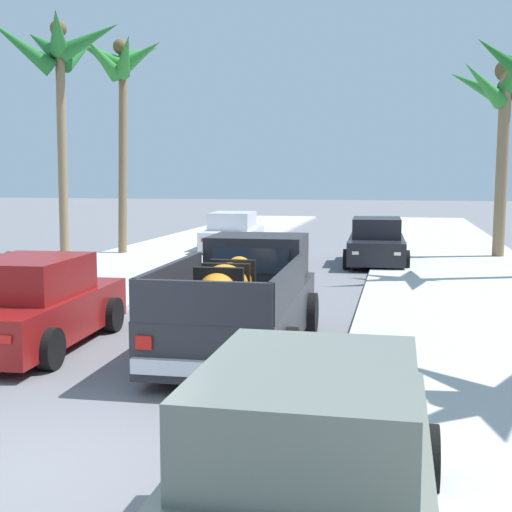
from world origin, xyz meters
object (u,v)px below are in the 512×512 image
car_left_near (233,234)px  car_right_mid (33,306)px  pickup_truck (242,302)px  palm_tree_right_mid (118,70)px  car_right_near (376,243)px  car_left_mid (310,470)px  palm_tree_left_back (58,58)px  palm_tree_left_fore (501,102)px

car_left_near → car_right_mid: 15.01m
pickup_truck → palm_tree_right_mid: size_ratio=0.67×
car_right_near → car_right_mid: size_ratio=0.99×
pickup_truck → car_right_mid: (-3.51, -0.54, -0.10)m
car_left_mid → palm_tree_right_mid: (-9.35, 18.84, 5.95)m
car_left_near → palm_tree_left_back: (-4.03, -5.71, 5.74)m
pickup_truck → palm_tree_right_mid: 15.86m
car_right_near → car_left_mid: bearing=-89.7°
car_right_mid → palm_tree_left_back: 11.72m
car_left_mid → car_right_mid: bearing=134.1°
car_right_mid → palm_tree_left_back: (-4.20, 9.31, 5.74)m
car_left_near → palm_tree_left_back: palm_tree_left_back is taller
car_left_near → palm_tree_right_mid: 7.26m
car_left_near → car_left_mid: same height
car_right_near → palm_tree_right_mid: bearing=174.4°
car_right_mid → palm_tree_left_back: bearing=114.3°
car_left_mid → palm_tree_left_back: size_ratio=0.55×
palm_tree_left_fore → palm_tree_left_back: size_ratio=0.88×
car_right_near → palm_tree_left_fore: bearing=29.1°
car_left_mid → car_right_near: bearing=90.3°
pickup_truck → car_right_near: (1.80, 11.80, -0.10)m
car_right_near → palm_tree_left_back: size_ratio=0.56×
car_right_near → palm_tree_left_back: 11.52m
car_right_mid → pickup_truck: bearing=8.7°
pickup_truck → car_right_mid: size_ratio=1.21×
pickup_truck → car_left_mid: 6.41m
palm_tree_left_back → palm_tree_left_fore: bearing=21.3°
car_right_near → palm_tree_right_mid: (-9.25, 0.91, 5.95)m
pickup_truck → car_right_near: 11.94m
car_left_near → pickup_truck: bearing=-75.7°
palm_tree_left_back → palm_tree_right_mid: bearing=86.1°
car_right_near → pickup_truck: bearing=-98.7°
pickup_truck → palm_tree_left_fore: bearing=67.5°
palm_tree_right_mid → palm_tree_left_back: palm_tree_right_mid is taller
car_left_near → car_right_mid: bearing=-89.3°
car_left_near → palm_tree_left_back: size_ratio=0.56×
car_left_near → palm_tree_left_fore: palm_tree_left_fore is taller
pickup_truck → palm_tree_left_back: bearing=131.3°
palm_tree_right_mid → palm_tree_left_back: (-0.27, -3.95, -0.21)m
car_right_mid → palm_tree_left_back: size_ratio=0.56×
palm_tree_left_fore → palm_tree_left_back: 14.54m
palm_tree_left_fore → palm_tree_left_back: palm_tree_left_back is taller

